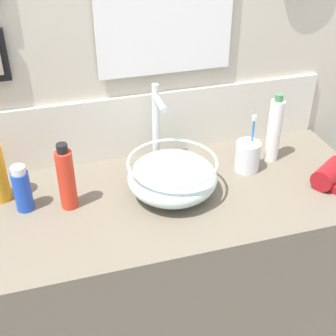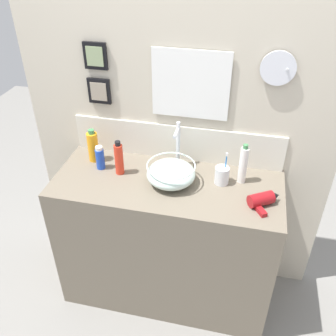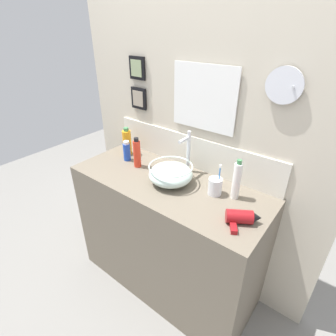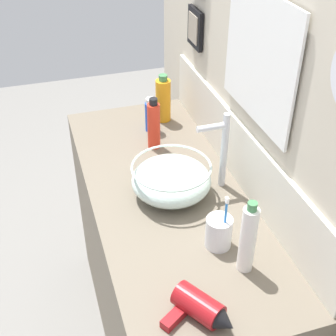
{
  "view_description": "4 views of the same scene",
  "coord_description": "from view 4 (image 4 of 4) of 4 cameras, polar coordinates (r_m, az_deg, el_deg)",
  "views": [
    {
      "loc": [
        -0.31,
        -1.09,
        1.75
      ],
      "look_at": [
        0.01,
        0.0,
        1.0
      ],
      "focal_mm": 50.0,
      "sensor_mm": 36.0,
      "label": 1
    },
    {
      "loc": [
        0.38,
        -1.62,
        2.15
      ],
      "look_at": [
        0.01,
        0.0,
        1.0
      ],
      "focal_mm": 40.0,
      "sensor_mm": 36.0,
      "label": 2
    },
    {
      "loc": [
        0.86,
        -1.08,
        1.77
      ],
      "look_at": [
        0.01,
        0.0,
        1.0
      ],
      "focal_mm": 28.0,
      "sensor_mm": 36.0,
      "label": 3
    },
    {
      "loc": [
        1.21,
        -0.37,
        1.9
      ],
      "look_at": [
        0.01,
        0.0,
        1.0
      ],
      "focal_mm": 50.0,
      "sensor_mm": 36.0,
      "label": 4
    }
  ],
  "objects": [
    {
      "name": "vanity_counter",
      "position": [
        1.93,
        -0.06,
        -13.32
      ],
      "size": [
        1.28,
        0.53,
        0.9
      ],
      "primitive_type": "cube",
      "color": "#6B6051",
      "rests_on": "ground"
    },
    {
      "name": "back_panel",
      "position": [
        1.54,
        10.54,
        8.94
      ],
      "size": [
        1.83,
        0.1,
        2.46
      ],
      "color": "beige",
      "rests_on": "ground"
    },
    {
      "name": "glass_bowl_sink",
      "position": [
        1.56,
        0.41,
        -1.41
      ],
      "size": [
        0.27,
        0.27,
        0.12
      ],
      "color": "silver",
      "rests_on": "vanity_counter"
    },
    {
      "name": "faucet",
      "position": [
        1.56,
        6.55,
        2.59
      ],
      "size": [
        0.02,
        0.11,
        0.28
      ],
      "color": "silver",
      "rests_on": "vanity_counter"
    },
    {
      "name": "hair_drier",
      "position": [
        1.23,
        4.1,
        -16.78
      ],
      "size": [
        0.18,
        0.19,
        0.07
      ],
      "color": "maroon",
      "rests_on": "vanity_counter"
    },
    {
      "name": "toothbrush_cup",
      "position": [
        1.39,
        6.21,
        -7.77
      ],
      "size": [
        0.08,
        0.08,
        0.19
      ],
      "color": "silver",
      "rests_on": "vanity_counter"
    },
    {
      "name": "soap_dispenser",
      "position": [
        1.98,
        -0.59,
        8.34
      ],
      "size": [
        0.06,
        0.06,
        0.21
      ],
      "color": "orange",
      "rests_on": "vanity_counter"
    },
    {
      "name": "lotion_bottle",
      "position": [
        1.92,
        -2.06,
        6.45
      ],
      "size": [
        0.05,
        0.05,
        0.14
      ],
      "color": "blue",
      "rests_on": "vanity_counter"
    },
    {
      "name": "spray_bottle",
      "position": [
        1.3,
        9.71,
        -8.5
      ],
      "size": [
        0.05,
        0.05,
        0.24
      ],
      "color": "white",
      "rests_on": "vanity_counter"
    },
    {
      "name": "shampoo_bottle",
      "position": [
        1.79,
        -1.74,
        5.28
      ],
      "size": [
        0.05,
        0.05,
        0.21
      ],
      "color": "red",
      "rests_on": "vanity_counter"
    }
  ]
}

